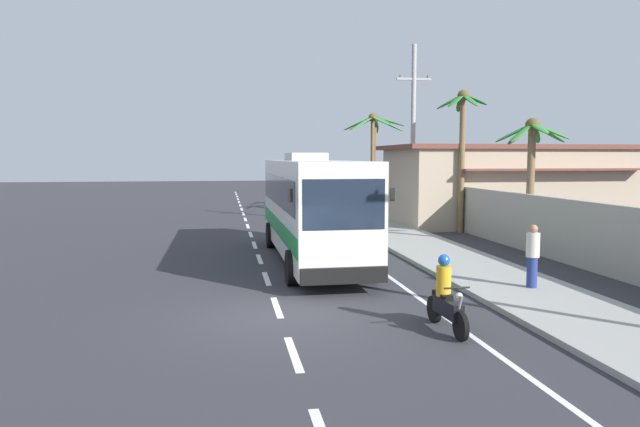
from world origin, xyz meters
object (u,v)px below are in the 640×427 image
at_px(palm_third, 375,137).
at_px(palm_fourth, 462,134).
at_px(pedestrian_near_kerb, 533,255).
at_px(palm_second, 373,138).
at_px(utility_pole_mid, 413,135).
at_px(coach_bus_foreground, 311,205).
at_px(motorcycle_beside_bus, 323,215).
at_px(palm_nearest, 532,155).
at_px(motorcycle_trailing, 446,300).
at_px(roadside_building, 519,184).

xyz_separation_m(palm_third, palm_fourth, (1.07, -12.45, -0.28)).
distance_m(pedestrian_near_kerb, palm_second, 22.04).
bearing_deg(utility_pole_mid, coach_bus_foreground, -127.83).
xyz_separation_m(motorcycle_beside_bus, palm_nearest, (6.99, -8.79, 3.17)).
distance_m(motorcycle_beside_bus, motorcycle_trailing, 18.83).
xyz_separation_m(utility_pole_mid, palm_nearest, (2.51, -7.31, -1.06)).
height_order(coach_bus_foreground, palm_nearest, palm_nearest).
distance_m(motorcycle_beside_bus, palm_fourth, 8.33).
height_order(palm_third, palm_fourth, palm_fourth).
distance_m(coach_bus_foreground, utility_pole_mid, 11.18).
bearing_deg(palm_third, motorcycle_beside_bus, -120.26).
xyz_separation_m(motorcycle_beside_bus, pedestrian_near_kerb, (3.08, -15.90, 0.41)).
bearing_deg(utility_pole_mid, roadside_building, 11.64).
distance_m(pedestrian_near_kerb, utility_pole_mid, 14.98).
bearing_deg(roadside_building, coach_bus_foreground, -143.42).
xyz_separation_m(coach_bus_foreground, palm_second, (6.37, 15.78, 2.92)).
bearing_deg(motorcycle_beside_bus, roadside_building, -0.46).
xyz_separation_m(palm_nearest, roadside_building, (4.23, 8.70, -1.61)).
height_order(motorcycle_beside_bus, roadside_building, roadside_building).
distance_m(pedestrian_near_kerb, palm_third, 25.29).
xyz_separation_m(motorcycle_beside_bus, utility_pole_mid, (4.47, -1.48, 4.23)).
height_order(coach_bus_foreground, pedestrian_near_kerb, coach_bus_foreground).
height_order(palm_nearest, palm_third, palm_third).
bearing_deg(motorcycle_beside_bus, palm_fourth, -28.88).
height_order(utility_pole_mid, palm_nearest, utility_pole_mid).
relative_size(motorcycle_beside_bus, roadside_building, 0.13).
bearing_deg(roadside_building, motorcycle_trailing, -122.18).
bearing_deg(motorcycle_trailing, utility_pole_mid, 73.78).
relative_size(motorcycle_trailing, utility_pole_mid, 0.21).
bearing_deg(palm_nearest, motorcycle_trailing, -127.00).
relative_size(coach_bus_foreground, palm_nearest, 2.13).
distance_m(coach_bus_foreground, palm_third, 20.61).
distance_m(palm_fourth, roadside_building, 6.52).
height_order(coach_bus_foreground, palm_third, palm_third).
relative_size(motorcycle_beside_bus, pedestrian_near_kerb, 1.13).
height_order(palm_nearest, roadside_building, palm_nearest).
relative_size(motorcycle_trailing, palm_third, 0.29).
distance_m(motorcycle_trailing, utility_pole_mid, 18.54).
xyz_separation_m(motorcycle_trailing, roadside_building, (11.79, 18.73, 1.54)).
xyz_separation_m(utility_pole_mid, palm_third, (0.76, 10.45, 0.25)).
relative_size(coach_bus_foreground, motorcycle_trailing, 5.71).
relative_size(motorcycle_beside_bus, motorcycle_trailing, 1.00).
bearing_deg(palm_fourth, utility_pole_mid, 132.51).
distance_m(motorcycle_trailing, palm_nearest, 12.95).
height_order(palm_fourth, roadside_building, palm_fourth).
xyz_separation_m(motorcycle_trailing, palm_second, (4.79, 24.59, 4.27)).
xyz_separation_m(coach_bus_foreground, motorcycle_trailing, (1.58, -8.81, -1.35)).
bearing_deg(palm_fourth, palm_nearest, -82.66).
height_order(motorcycle_beside_bus, palm_second, palm_second).
bearing_deg(palm_fourth, motorcycle_trailing, -114.13).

